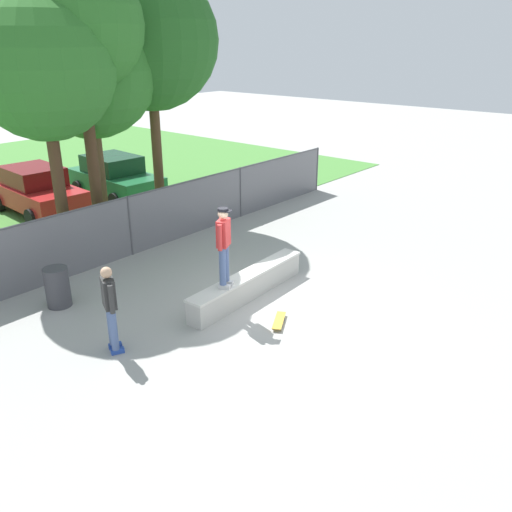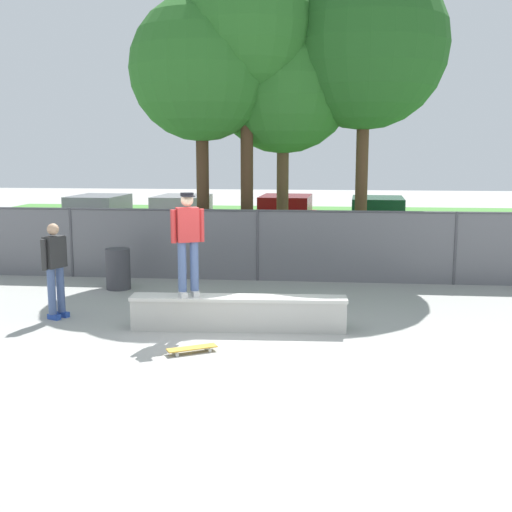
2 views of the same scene
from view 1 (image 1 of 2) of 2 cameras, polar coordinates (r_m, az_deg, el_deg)
name	(u,v)px [view 1 (image 1 of 2)]	position (r m, az deg, el deg)	size (l,w,h in m)	color
ground_plane	(273,309)	(12.42, 1.85, -5.62)	(80.00, 80.00, 0.00)	#9E9E99
concrete_ledge	(248,285)	(12.84, -0.87, -3.11)	(3.87, 0.67, 0.61)	#B7B5AD
skateboarder	(224,244)	(11.68, -3.46, 1.31)	(0.55, 0.40, 1.84)	beige
skateboard	(279,321)	(11.78, 2.47, -6.89)	(0.80, 0.57, 0.09)	gold
chainlink_fence	(130,223)	(15.55, -13.30, 3.42)	(18.85, 0.07, 1.74)	#4C4C51
tree_near_left	(42,68)	(14.73, -21.81, 18.09)	(3.57, 3.57, 6.93)	#47301E
tree_near_right	(77,27)	(15.35, -18.53, 22.17)	(3.40, 3.40, 7.82)	#47301E
tree_mid	(88,70)	(16.68, -17.44, 18.36)	(3.85, 3.85, 6.91)	brown
tree_far	(149,40)	(17.71, -11.30, 21.60)	(4.21, 4.21, 7.87)	#513823
car_red	(37,190)	(20.49, -22.34, 6.48)	(2.21, 4.30, 1.66)	#B21E1E
car_green	(115,177)	(21.56, -14.81, 8.12)	(2.21, 4.30, 1.66)	#1E6638
bystander	(110,306)	(10.73, -15.29, -5.14)	(0.39, 0.56, 1.82)	#2647A5
trash_bin	(57,287)	(13.18, -20.40, -3.13)	(0.56, 0.56, 0.94)	#3F3F44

